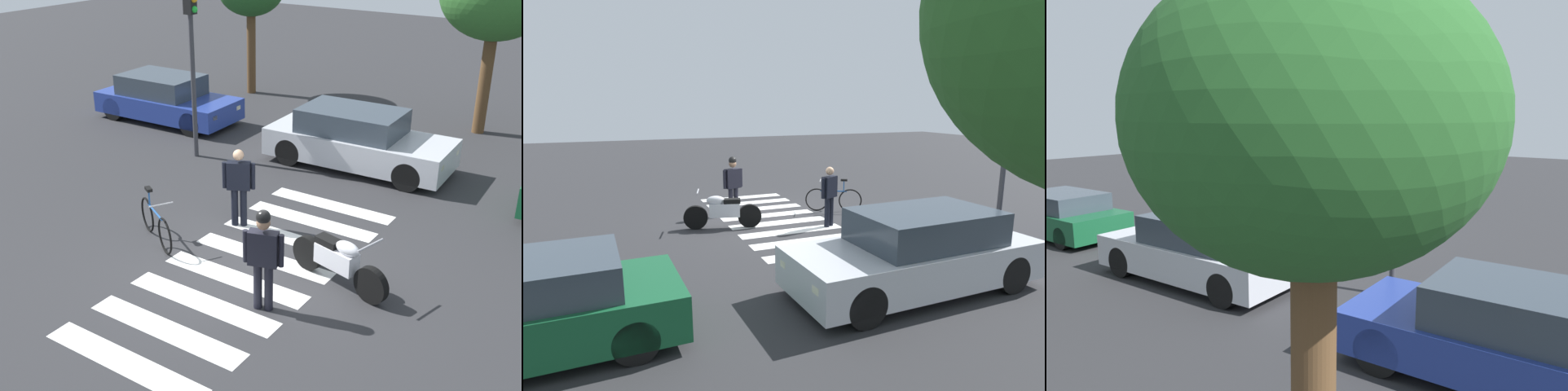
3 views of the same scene
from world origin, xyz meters
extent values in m
plane|color=#2B2B2D|center=(0.00, 0.00, 0.00)|extent=(60.00, 60.00, 0.00)
cylinder|color=black|center=(2.27, 0.19, 0.32)|extent=(0.65, 0.30, 0.63)
cylinder|color=black|center=(0.89, 0.55, 0.32)|extent=(0.65, 0.30, 0.63)
cube|color=silver|center=(1.53, 0.38, 0.50)|extent=(0.85, 0.48, 0.36)
ellipsoid|color=silver|center=(1.75, 0.33, 0.77)|extent=(0.53, 0.35, 0.24)
cube|color=black|center=(1.33, 0.44, 0.74)|extent=(0.49, 0.34, 0.12)
cylinder|color=#A5A5AD|center=(2.19, 0.21, 1.02)|extent=(0.19, 0.61, 0.04)
torus|color=black|center=(-1.61, -0.42, 0.35)|extent=(0.64, 0.38, 0.71)
torus|color=black|center=(-2.50, 0.08, 0.35)|extent=(0.64, 0.38, 0.71)
cylinder|color=#1E4C8C|center=(-2.05, -0.17, 0.63)|extent=(0.72, 0.43, 0.04)
cylinder|color=#1E4C8C|center=(-2.32, -0.02, 0.80)|extent=(0.04, 0.04, 0.34)
cube|color=black|center=(-2.32, -0.02, 0.98)|extent=(0.22, 0.18, 0.06)
cylinder|color=#99999E|center=(-1.70, -0.37, 0.95)|extent=(0.25, 0.42, 0.03)
cylinder|color=black|center=(0.82, -0.96, 0.41)|extent=(0.14, 0.14, 0.81)
cylinder|color=black|center=(1.00, -0.91, 0.41)|extent=(0.14, 0.14, 0.81)
cube|color=black|center=(0.91, -0.93, 1.10)|extent=(0.51, 0.33, 0.57)
sphere|color=#8C664C|center=(0.91, -0.93, 1.54)|extent=(0.22, 0.22, 0.22)
cylinder|color=black|center=(0.64, -1.02, 1.10)|extent=(0.09, 0.09, 0.55)
cylinder|color=black|center=(1.18, -0.85, 1.10)|extent=(0.09, 0.09, 0.55)
sphere|color=black|center=(0.91, -0.93, 1.64)|extent=(0.23, 0.23, 0.23)
cylinder|color=black|center=(-1.05, 1.32, 0.40)|extent=(0.14, 0.14, 0.80)
cylinder|color=black|center=(-1.21, 1.24, 0.40)|extent=(0.14, 0.14, 0.80)
cube|color=black|center=(-1.13, 1.28, 1.09)|extent=(0.51, 0.39, 0.57)
sphere|color=tan|center=(-1.13, 1.28, 1.52)|extent=(0.22, 0.22, 0.22)
cylinder|color=black|center=(-0.87, 1.41, 1.09)|extent=(0.09, 0.09, 0.54)
cylinder|color=black|center=(-1.38, 1.15, 1.09)|extent=(0.09, 0.09, 0.54)
cube|color=silver|center=(0.00, -3.15, 0.00)|extent=(2.81, 0.45, 0.01)
cube|color=silver|center=(0.00, -2.25, 0.00)|extent=(2.81, 0.45, 0.01)
cube|color=silver|center=(0.00, -1.35, 0.00)|extent=(2.81, 0.45, 0.01)
cube|color=silver|center=(0.00, -0.45, 0.00)|extent=(2.81, 0.45, 0.01)
cube|color=silver|center=(0.00, 0.45, 0.00)|extent=(2.81, 0.45, 0.01)
cube|color=silver|center=(0.00, 1.35, 0.00)|extent=(2.81, 0.45, 0.01)
cube|color=silver|center=(0.00, 2.25, 0.00)|extent=(2.81, 0.45, 0.01)
cube|color=silver|center=(0.00, 3.15, 0.00)|extent=(2.81, 0.45, 0.01)
cylinder|color=black|center=(-5.53, 6.69, 0.35)|extent=(0.70, 0.24, 0.69)
cylinder|color=black|center=(-5.48, 5.08, 0.35)|extent=(0.70, 0.24, 0.69)
cylinder|color=black|center=(-8.45, 6.60, 0.35)|extent=(0.70, 0.24, 0.69)
cylinder|color=black|center=(-8.40, 4.99, 0.35)|extent=(0.70, 0.24, 0.69)
cube|color=navy|center=(-6.97, 5.84, 0.49)|extent=(4.36, 1.97, 0.61)
cube|color=#333D47|center=(-7.18, 5.83, 1.09)|extent=(2.37, 1.69, 0.58)
cube|color=#F2EDCC|center=(-4.87, 6.49, 0.58)|extent=(0.09, 0.20, 0.12)
cube|color=#F2EDCC|center=(-4.83, 5.32, 0.58)|extent=(0.09, 0.20, 0.12)
cylinder|color=black|center=(0.99, 6.39, 0.34)|extent=(0.69, 0.24, 0.68)
cylinder|color=black|center=(1.04, 4.80, 0.34)|extent=(0.69, 0.24, 0.68)
cylinder|color=black|center=(-2.08, 6.30, 0.34)|extent=(0.69, 0.24, 0.68)
cylinder|color=black|center=(-2.04, 4.70, 0.34)|extent=(0.69, 0.24, 0.68)
cube|color=#B7BAC1|center=(-0.52, 5.55, 0.53)|extent=(4.58, 1.95, 0.68)
cube|color=#333D47|center=(-0.75, 5.54, 1.16)|extent=(2.49, 1.67, 0.58)
cube|color=#F2EDCC|center=(1.68, 6.20, 0.63)|extent=(0.09, 0.20, 0.12)
cube|color=#F2EDCC|center=(1.71, 5.04, 0.63)|extent=(0.09, 0.20, 0.12)
cylinder|color=#38383D|center=(-4.36, 3.92, 1.80)|extent=(0.12, 0.12, 3.59)
sphere|color=green|center=(-4.23, 3.92, 3.71)|extent=(0.16, 0.16, 0.16)
cylinder|color=brown|center=(-6.71, 9.91, 1.36)|extent=(0.30, 0.30, 2.71)
cylinder|color=brown|center=(1.18, 9.91, 1.38)|extent=(0.34, 0.34, 2.76)
camera|label=1|loc=(5.66, -8.18, 5.90)|focal=44.09mm
camera|label=2|loc=(4.41, 11.56, 3.30)|focal=30.49mm
camera|label=3|loc=(-8.43, 12.34, 3.60)|focal=33.52mm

